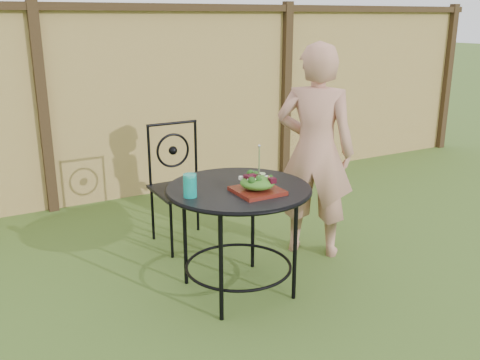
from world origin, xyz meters
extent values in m
plane|color=#314C18|center=(0.00, 0.00, 0.00)|extent=(60.00, 60.00, 0.00)
cube|color=tan|center=(0.00, 2.20, 0.90)|extent=(8.00, 0.05, 1.80)
cube|color=black|center=(0.00, 2.15, 1.83)|extent=(8.00, 0.07, 0.07)
cube|color=black|center=(-1.30, 2.15, 0.95)|extent=(0.09, 0.09, 1.90)
cube|color=black|center=(1.30, 2.15, 0.95)|extent=(0.09, 0.09, 1.90)
cube|color=black|center=(3.90, 2.15, 0.95)|extent=(0.09, 0.09, 1.90)
cylinder|color=black|center=(-0.53, -0.05, 0.71)|extent=(0.90, 0.90, 0.02)
torus|color=black|center=(-0.53, -0.05, 0.71)|extent=(0.92, 0.92, 0.02)
torus|color=black|center=(-0.53, -0.05, 0.18)|extent=(0.70, 0.70, 0.02)
cylinder|color=black|center=(-0.27, 0.21, 0.35)|extent=(0.03, 0.03, 0.71)
cylinder|color=black|center=(-0.79, 0.21, 0.35)|extent=(0.03, 0.03, 0.71)
cylinder|color=black|center=(-0.79, -0.31, 0.35)|extent=(0.03, 0.03, 0.71)
cylinder|color=black|center=(-0.27, -0.31, 0.35)|extent=(0.03, 0.03, 0.71)
cube|color=black|center=(-0.52, 0.84, 0.45)|extent=(0.46, 0.46, 0.03)
cylinder|color=black|center=(-0.52, 1.05, 0.94)|extent=(0.42, 0.02, 0.02)
torus|color=black|center=(-0.52, 1.05, 0.72)|extent=(0.28, 0.02, 0.28)
cylinder|color=black|center=(-0.72, 0.64, 0.22)|extent=(0.02, 0.02, 0.44)
cylinder|color=black|center=(-0.32, 0.64, 0.22)|extent=(0.02, 0.02, 0.44)
cylinder|color=black|center=(-0.72, 1.04, 0.22)|extent=(0.02, 0.02, 0.44)
cylinder|color=black|center=(-0.32, 1.04, 0.22)|extent=(0.02, 0.02, 0.44)
cylinder|color=black|center=(-0.72, 1.05, 0.70)|extent=(0.02, 0.02, 0.50)
cylinder|color=black|center=(-0.32, 1.05, 0.70)|extent=(0.02, 0.02, 0.50)
imported|color=tan|center=(0.27, 0.23, 0.79)|extent=(0.68, 0.68, 1.59)
cube|color=#4E0B0F|center=(-0.49, -0.21, 0.74)|extent=(0.27, 0.27, 0.02)
ellipsoid|color=#235614|center=(-0.49, -0.21, 0.79)|extent=(0.21, 0.21, 0.08)
cylinder|color=silver|center=(-0.48, -0.21, 0.92)|extent=(0.01, 0.01, 0.18)
cylinder|color=#0EA497|center=(-0.87, -0.08, 0.79)|extent=(0.08, 0.08, 0.14)
camera|label=1|loc=(-2.07, -2.83, 1.75)|focal=40.00mm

